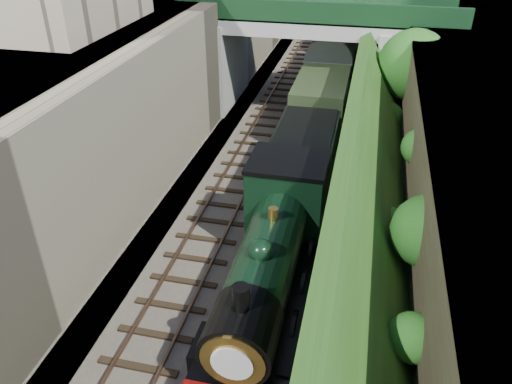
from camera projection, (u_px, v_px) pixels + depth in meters
name	position (u px, v px, depth m)	size (l,w,h in m)	color
trackbed	(298.00, 132.00, 29.44)	(10.00, 90.00, 0.20)	#473F38
retaining_wall	(206.00, 69.00, 28.74)	(1.00, 90.00, 7.00)	#756B56
street_plateau_left	(150.00, 65.00, 29.42)	(6.00, 90.00, 7.00)	#262628
street_plateau_right	(480.00, 96.00, 26.05)	(8.00, 90.00, 6.25)	#262628
embankment_slope	(391.00, 120.00, 24.35)	(4.30, 90.00, 6.36)	#1E4714
track_left	(265.00, 127.00, 29.75)	(2.50, 90.00, 0.20)	black
track_right	(319.00, 132.00, 29.14)	(2.50, 90.00, 0.20)	black
road_bridge	(326.00, 48.00, 30.55)	(16.00, 6.40, 7.25)	gray
tree	(415.00, 67.00, 25.30)	(3.60, 3.80, 6.60)	black
locomotive	(271.00, 256.00, 16.57)	(3.10, 10.22, 3.83)	black
tender	(303.00, 163.00, 22.85)	(2.70, 6.00, 3.05)	black
coach_front	(331.00, 71.00, 33.14)	(2.90, 18.00, 3.70)	black
coach_middle	(350.00, 14.00, 48.83)	(2.90, 18.00, 3.70)	black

